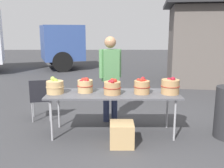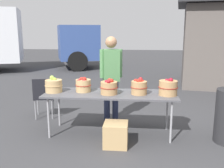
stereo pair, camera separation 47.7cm
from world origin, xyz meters
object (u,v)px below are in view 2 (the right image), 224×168
object	(u,v)px
apple_basket_red_0	(83,85)
apple_basket_red_3	(168,87)
folding_chair	(44,95)
apple_basket_red_1	(109,87)
apple_basket_red_2	(139,87)
market_table	(110,95)
apple_basket_green_0	(54,85)
produce_crate	(116,134)
vendor_adult	(111,72)

from	to	relation	value
apple_basket_red_0	apple_basket_red_3	distance (m)	1.48
folding_chair	apple_basket_red_1	bearing A→B (deg)	138.79
apple_basket_red_2	apple_basket_red_1	bearing A→B (deg)	-175.17
market_table	apple_basket_green_0	bearing A→B (deg)	-179.13
apple_basket_green_0	apple_basket_red_1	size ratio (longest dim) A/B	1.02
apple_basket_red_2	folding_chair	world-z (taller)	apple_basket_red_2
apple_basket_green_0	apple_basket_red_3	distance (m)	2.00
market_table	folding_chair	bearing A→B (deg)	154.54
apple_basket_green_0	folding_chair	world-z (taller)	apple_basket_green_0
apple_basket_red_1	apple_basket_red_2	world-z (taller)	apple_basket_red_2
apple_basket_red_0	apple_basket_red_2	bearing A→B (deg)	-5.18
apple_basket_red_1	apple_basket_red_2	xyz separation A→B (m)	(0.51, 0.04, 0.01)
apple_basket_green_0	apple_basket_red_0	xyz separation A→B (m)	(0.52, 0.08, 0.01)
market_table	apple_basket_red_2	distance (m)	0.53
market_table	apple_basket_red_3	size ratio (longest dim) A/B	7.01
folding_chair	produce_crate	bearing A→B (deg)	130.26
market_table	produce_crate	distance (m)	0.73
apple_basket_red_1	vendor_adult	world-z (taller)	vendor_adult
folding_chair	produce_crate	distance (m)	2.04
apple_basket_red_1	produce_crate	bearing A→B (deg)	-69.88
vendor_adult	apple_basket_red_2	bearing A→B (deg)	111.50
market_table	apple_basket_red_0	world-z (taller)	apple_basket_red_0
apple_basket_green_0	folding_chair	xyz separation A→B (m)	(-0.47, 0.72, -0.36)
apple_basket_red_1	apple_basket_red_3	distance (m)	1.00
market_table	apple_basket_green_0	size ratio (longest dim) A/B	7.30
market_table	vendor_adult	distance (m)	0.73
apple_basket_green_0	vendor_adult	bearing A→B (deg)	35.39
apple_basket_red_2	vendor_adult	size ratio (longest dim) A/B	0.17
apple_basket_green_0	apple_basket_red_3	world-z (taller)	apple_basket_red_3
apple_basket_red_1	vendor_adult	xyz separation A→B (m)	(-0.04, 0.74, 0.14)
apple_basket_red_0	market_table	bearing A→B (deg)	-6.99
vendor_adult	apple_basket_red_3	bearing A→B (deg)	128.65
vendor_adult	produce_crate	size ratio (longest dim) A/B	4.49
market_table	folding_chair	size ratio (longest dim) A/B	2.67
market_table	apple_basket_red_0	xyz separation A→B (m)	(-0.49, 0.06, 0.17)
apple_basket_green_0	apple_basket_red_2	size ratio (longest dim) A/B	1.10
apple_basket_red_0	apple_basket_green_0	bearing A→B (deg)	-171.66
vendor_adult	folding_chair	bearing A→B (deg)	-18.72
vendor_adult	folding_chair	distance (m)	1.51
vendor_adult	produce_crate	bearing A→B (deg)	82.38
market_table	produce_crate	size ratio (longest dim) A/B	6.03
apple_basket_green_0	folding_chair	distance (m)	0.93
apple_basket_red_1	folding_chair	world-z (taller)	apple_basket_red_1
apple_basket_red_1	apple_basket_red_3	bearing A→B (deg)	1.56
market_table	folding_chair	xyz separation A→B (m)	(-1.48, 0.70, -0.20)
produce_crate	apple_basket_red_2	bearing A→B (deg)	52.10
apple_basket_red_1	apple_basket_red_2	distance (m)	0.52
market_table	apple_basket_red_1	bearing A→B (deg)	-101.39
apple_basket_red_2	produce_crate	distance (m)	0.90
folding_chair	apple_basket_red_0	bearing A→B (deg)	133.62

